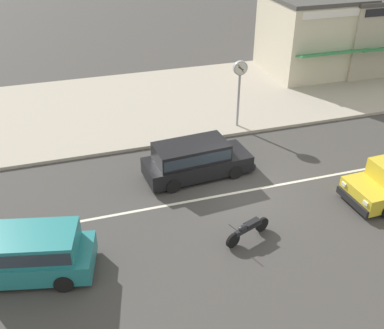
# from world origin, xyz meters

# --- Properties ---
(ground_plane) EXTENTS (160.00, 160.00, 0.00)m
(ground_plane) POSITION_xyz_m (0.00, 0.00, 0.00)
(ground_plane) COLOR #423F3D
(lane_centre_stripe) EXTENTS (50.40, 0.14, 0.01)m
(lane_centre_stripe) POSITION_xyz_m (0.00, 0.00, 0.00)
(lane_centre_stripe) COLOR silver
(lane_centre_stripe) RESTS_ON ground
(kerb_strip) EXTENTS (68.00, 10.00, 0.15)m
(kerb_strip) POSITION_xyz_m (0.00, 9.61, 0.07)
(kerb_strip) COLOR #ADA393
(kerb_strip) RESTS_ON ground
(minivan_black_1) EXTENTS (4.73, 2.13, 1.56)m
(minivan_black_1) POSITION_xyz_m (-1.44, 1.75, 0.84)
(minivan_black_1) COLOR black
(minivan_black_1) RESTS_ON ground
(minivan_teal_2) EXTENTS (4.75, 2.74, 1.56)m
(minivan_teal_2) POSITION_xyz_m (-8.20, -2.16, 0.84)
(minivan_teal_2) COLOR teal
(minivan_teal_2) RESTS_ON ground
(motorcycle_0) EXTENTS (1.86, 0.89, 0.80)m
(motorcycle_0) POSITION_xyz_m (-0.92, -2.72, 0.42)
(motorcycle_0) COLOR black
(motorcycle_0) RESTS_ON ground
(street_clock) EXTENTS (0.70, 0.22, 3.41)m
(street_clock) POSITION_xyz_m (2.00, 5.41, 2.73)
(street_clock) COLOR #9E9EA3
(street_clock) RESTS_ON kerb_strip
(shopfront_corner_warung) EXTENTS (5.58, 6.06, 4.82)m
(shopfront_corner_warung) POSITION_xyz_m (9.60, 11.79, 2.57)
(shopfront_corner_warung) COLOR beige
(shopfront_corner_warung) RESTS_ON kerb_strip
(shopfront_mid_block) EXTENTS (4.55, 6.35, 4.72)m
(shopfront_mid_block) POSITION_xyz_m (13.20, 11.75, 2.51)
(shopfront_mid_block) COLOR #B2A893
(shopfront_mid_block) RESTS_ON kerb_strip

